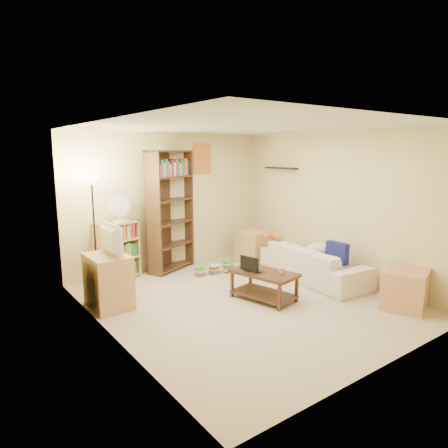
# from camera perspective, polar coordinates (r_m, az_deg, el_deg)

# --- Properties ---
(room) EXTENTS (4.50, 4.54, 2.52)m
(room) POSITION_cam_1_polar(r_m,az_deg,el_deg) (5.62, 3.22, 4.78)
(room) COLOR #C3B592
(room) RESTS_ON ground
(sofa) EXTENTS (2.16, 1.18, 0.58)m
(sofa) POSITION_cam_1_polar(r_m,az_deg,el_deg) (6.98, 12.63, -5.49)
(sofa) COLOR beige
(sofa) RESTS_ON ground
(navy_pillow) EXTENTS (0.12, 0.38, 0.35)m
(navy_pillow) POSITION_cam_1_polar(r_m,az_deg,el_deg) (6.69, 15.85, -3.97)
(navy_pillow) COLOR navy
(navy_pillow) RESTS_ON sofa
(cream_blanket) EXTENTS (0.54, 0.38, 0.23)m
(cream_blanket) POSITION_cam_1_polar(r_m,az_deg,el_deg) (7.06, 13.29, -3.59)
(cream_blanket) COLOR beige
(cream_blanket) RESTS_ON sofa
(tabby_cat) EXTENTS (0.46, 0.20, 0.16)m
(tabby_cat) POSITION_cam_1_polar(r_m,az_deg,el_deg) (7.30, 7.14, -1.63)
(tabby_cat) COLOR #CB662B
(tabby_cat) RESTS_ON sofa
(coffee_table) EXTENTS (0.73, 1.05, 0.43)m
(coffee_table) POSITION_cam_1_polar(r_m,az_deg,el_deg) (5.97, 5.72, -8.18)
(coffee_table) COLOR #3F2318
(coffee_table) RESTS_ON ground
(laptop) EXTENTS (0.43, 0.38, 0.02)m
(laptop) POSITION_cam_1_polar(r_m,az_deg,el_deg) (5.98, 4.43, -6.48)
(laptop) COLOR black
(laptop) RESTS_ON coffee_table
(laptop_screen) EXTENTS (0.08, 0.31, 0.21)m
(laptop_screen) POSITION_cam_1_polar(r_m,az_deg,el_deg) (5.84, 3.63, -5.70)
(laptop_screen) COLOR white
(laptop_screen) RESTS_ON laptop
(mug) EXTENTS (0.18, 0.18, 0.10)m
(mug) POSITION_cam_1_polar(r_m,az_deg,el_deg) (5.86, 8.17, -6.55)
(mug) COLOR silver
(mug) RESTS_ON coffee_table
(tv_remote) EXTENTS (0.13, 0.17, 0.02)m
(tv_remote) POSITION_cam_1_polar(r_m,az_deg,el_deg) (6.18, 3.89, -5.93)
(tv_remote) COLOR black
(tv_remote) RESTS_ON coffee_table
(tv_stand) EXTENTS (0.50, 0.70, 0.75)m
(tv_stand) POSITION_cam_1_polar(r_m,az_deg,el_deg) (5.86, -16.20, -7.85)
(tv_stand) COLOR tan
(tv_stand) RESTS_ON ground
(television) EXTENTS (0.75, 0.10, 0.43)m
(television) POSITION_cam_1_polar(r_m,az_deg,el_deg) (5.71, -16.50, -2.17)
(television) COLOR black
(television) RESTS_ON tv_stand
(tall_bookshelf) EXTENTS (1.03, 0.69, 2.19)m
(tall_bookshelf) POSITION_cam_1_polar(r_m,az_deg,el_deg) (7.31, -7.67, 2.28)
(tall_bookshelf) COLOR #442C1A
(tall_bookshelf) RESTS_ON ground
(short_bookshelf) EXTENTS (0.83, 0.52, 0.99)m
(short_bookshelf) POSITION_cam_1_polar(r_m,az_deg,el_deg) (7.01, -15.03, -3.80)
(short_bookshelf) COLOR #DDBD6B
(short_bookshelf) RESTS_ON ground
(desk_fan) EXTENTS (0.35, 0.20, 0.46)m
(desk_fan) POSITION_cam_1_polar(r_m,az_deg,el_deg) (6.85, -14.74, 2.12)
(desk_fan) COLOR white
(desk_fan) RESTS_ON short_bookshelf
(floor_lamp) EXTENTS (0.31, 0.31, 1.80)m
(floor_lamp) POSITION_cam_1_polar(r_m,az_deg,el_deg) (6.36, -18.25, 3.24)
(floor_lamp) COLOR black
(floor_lamp) RESTS_ON ground
(side_table) EXTENTS (0.63, 0.63, 0.62)m
(side_table) POSITION_cam_1_polar(r_m,az_deg,el_deg) (7.93, 4.20, -3.23)
(side_table) COLOR tan
(side_table) RESTS_ON ground
(end_cabinet) EXTENTS (0.81, 0.74, 0.55)m
(end_cabinet) POSITION_cam_1_polar(r_m,az_deg,el_deg) (6.20, 24.50, -8.40)
(end_cabinet) COLOR tan
(end_cabinet) RESTS_ON ground
(book_stacks) EXTENTS (0.70, 0.25, 0.21)m
(book_stacks) POSITION_cam_1_polar(r_m,az_deg,el_deg) (7.19, -1.13, -6.44)
(book_stacks) COLOR red
(book_stacks) RESTS_ON ground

